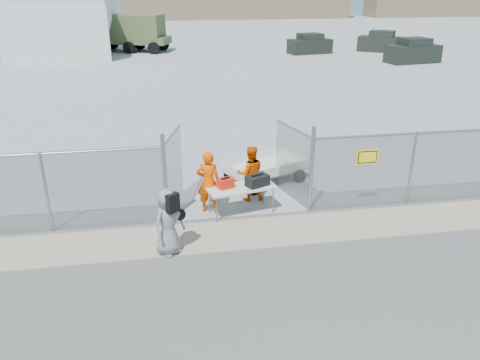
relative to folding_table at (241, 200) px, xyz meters
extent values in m
plane|color=#474545|center=(-0.07, -2.21, -0.40)|extent=(160.00, 160.00, 0.00)
cube|color=#969696|center=(-0.07, 39.79, -0.40)|extent=(160.00, 80.00, 0.01)
cube|color=tan|center=(-0.07, -1.21, -0.40)|extent=(44.00, 1.60, 0.01)
cube|color=red|center=(-0.44, 0.01, 0.54)|extent=(0.50, 0.43, 0.27)
cube|color=black|center=(0.46, 0.00, 0.55)|extent=(0.72, 0.59, 0.30)
imported|color=#EC4A00|center=(-0.89, 0.24, 0.50)|extent=(0.72, 0.54, 1.81)
imported|color=#EC4A00|center=(0.42, 0.84, 0.44)|extent=(0.84, 0.67, 1.69)
imported|color=gray|center=(-2.05, -1.81, 0.44)|extent=(0.97, 0.93, 1.68)
camera|label=1|loc=(-2.02, -11.70, 5.64)|focal=35.00mm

